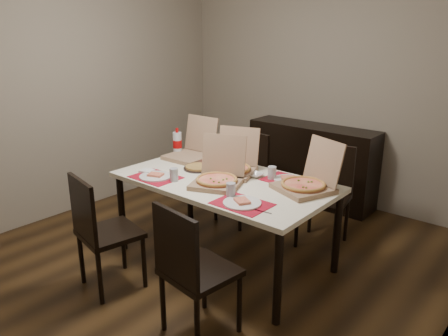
{
  "coord_description": "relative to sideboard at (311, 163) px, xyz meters",
  "views": [
    {
      "loc": [
        2.34,
        -2.59,
        1.95
      ],
      "look_at": [
        0.14,
        0.04,
        0.85
      ],
      "focal_mm": 35.0,
      "sensor_mm": 36.0,
      "label": 1
    }
  ],
  "objects": [
    {
      "name": "dip_bowl",
      "position": [
        0.3,
        -1.52,
        0.32
      ],
      "size": [
        0.14,
        0.14,
        0.03
      ],
      "primitive_type": "imported",
      "rotation": [
        0.0,
        0.0,
        -0.04
      ],
      "color": "white",
      "rests_on": "dining_table"
    },
    {
      "name": "pizza_box_center",
      "position": [
        0.18,
        -1.86,
        0.36
      ],
      "size": [
        0.5,
        0.52,
        0.37
      ],
      "color": "#917053",
      "rests_on": "dining_table"
    },
    {
      "name": "setting_far_right",
      "position": [
        0.53,
        -1.44,
        0.32
      ],
      "size": [
        0.5,
        0.3,
        0.11
      ],
      "color": "#B30B23",
      "rests_on": "dining_table"
    },
    {
      "name": "setting_far_left",
      "position": [
        -0.3,
        -1.4,
        0.32
      ],
      "size": [
        0.44,
        0.3,
        0.11
      ],
      "color": "#B30B23",
      "rests_on": "dining_table"
    },
    {
      "name": "sideboard",
      "position": [
        0.0,
        0.0,
        0.0
      ],
      "size": [
        1.5,
        0.4,
        0.9
      ],
      "primitive_type": "cube",
      "color": "black",
      "rests_on": "ground"
    },
    {
      "name": "chair_near_right",
      "position": [
        0.62,
        -2.64,
        0.06
      ],
      "size": [
        0.47,
        0.47,
        0.93
      ],
      "color": "black",
      "rests_on": "ground"
    },
    {
      "name": "pizza_box_extra",
      "position": [
        0.09,
        -1.56,
        0.36
      ],
      "size": [
        0.49,
        0.51,
        0.37
      ],
      "color": "#917053",
      "rests_on": "dining_table"
    },
    {
      "name": "soda_bottle",
      "position": [
        -0.71,
        -1.46,
        0.41
      ],
      "size": [
        0.09,
        0.09,
        0.27
      ],
      "color": "silver",
      "rests_on": "dining_table"
    },
    {
      "name": "pizza_box_right",
      "position": [
        0.79,
        -1.52,
        0.36
      ],
      "size": [
        0.51,
        0.54,
        0.39
      ],
      "color": "#917053",
      "rests_on": "dining_table"
    },
    {
      "name": "napkin_loose",
      "position": [
        0.2,
        -1.76,
        0.31
      ],
      "size": [
        0.16,
        0.16,
        0.02
      ],
      "primitive_type": "cube",
      "rotation": [
        0.0,
        0.0,
        0.54
      ],
      "color": "white",
      "rests_on": "dining_table"
    },
    {
      "name": "faina_plate",
      "position": [
        -0.22,
        -1.68,
        0.31
      ],
      "size": [
        0.26,
        0.26,
        0.03
      ],
      "color": "black",
      "rests_on": "dining_table"
    },
    {
      "name": "setting_near_right",
      "position": [
        0.54,
        -2.06,
        0.32
      ],
      "size": [
        0.46,
        0.3,
        0.11
      ],
      "color": "#B30B23",
      "rests_on": "dining_table"
    },
    {
      "name": "pizza_box_left",
      "position": [
        -0.52,
        -1.46,
        0.36
      ],
      "size": [
        0.39,
        0.43,
        0.38
      ],
      "color": "#917053",
      "rests_on": "dining_table"
    },
    {
      "name": "chair_near_left",
      "position": [
        -0.29,
        -2.68,
        0.06
      ],
      "size": [
        0.5,
        0.5,
        0.93
      ],
      "color": "black",
      "rests_on": "ground"
    },
    {
      "name": "room_walls",
      "position": [
        0.0,
        -1.35,
        1.28
      ],
      "size": [
        3.84,
        4.02,
        2.62
      ],
      "color": "gray",
      "rests_on": "ground"
    },
    {
      "name": "dining_table",
      "position": [
        0.14,
        -1.74,
        0.23
      ],
      "size": [
        1.8,
        1.0,
        0.75
      ],
      "color": "white",
      "rests_on": "ground"
    },
    {
      "name": "setting_near_left",
      "position": [
        -0.31,
        -2.06,
        0.32
      ],
      "size": [
        0.45,
        0.3,
        0.11
      ],
      "color": "#B30B23",
      "rests_on": "dining_table"
    },
    {
      "name": "chair_far_right",
      "position": [
        0.63,
        -0.85,
        0.06
      ],
      "size": [
        0.48,
        0.48,
        0.93
      ],
      "color": "black",
      "rests_on": "ground"
    },
    {
      "name": "ground",
      "position": [
        0.0,
        -1.78,
        -0.46
      ],
      "size": [
        3.8,
        4.0,
        0.02
      ],
      "primitive_type": "cube",
      "color": "#3D2813",
      "rests_on": "ground"
    },
    {
      "name": "chair_far_left",
      "position": [
        -0.26,
        -0.92,
        0.06
      ],
      "size": [
        0.47,
        0.47,
        0.93
      ],
      "color": "black",
      "rests_on": "ground"
    }
  ]
}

